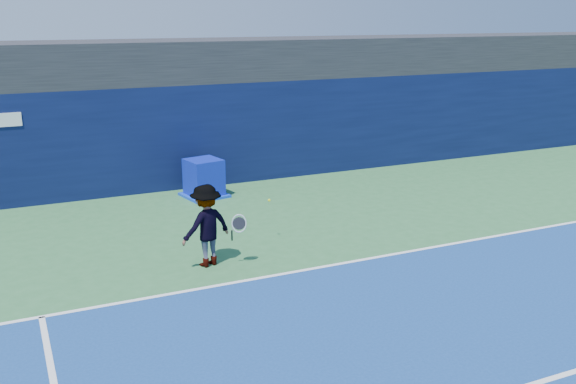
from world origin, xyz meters
The scene contains 7 objects.
ground centered at (0.00, 0.00, 0.00)m, with size 80.00×80.00×0.00m, color #2F6939.
baseline centered at (0.00, 3.00, 0.01)m, with size 24.00×0.10×0.01m, color white.
stadium_band centered at (0.00, 11.50, 3.60)m, with size 36.00×3.00×1.20m, color black.
back_wall_assembly centered at (0.00, 10.50, 1.50)m, with size 36.00×1.03×3.00m.
equipment_cart centered at (-0.25, 9.03, 0.48)m, with size 1.31×1.31×1.06m.
tennis_player centered at (-1.72, 4.10, 0.85)m, with size 1.36×0.92×1.69m.
tennis_ball centered at (0.01, 4.95, 0.94)m, with size 0.06×0.06×0.06m.
Camera 1 is at (-5.29, -7.72, 4.96)m, focal length 40.00 mm.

